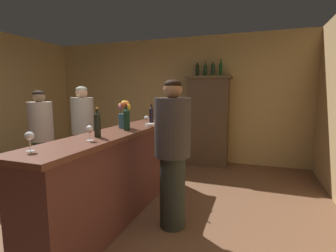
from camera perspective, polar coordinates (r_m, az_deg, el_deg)
The scene contains 20 objects.
floor at distance 3.22m, azimuth -19.24°, elevation -20.47°, with size 8.13×8.13×0.00m, color brown.
wall_back at distance 5.68m, azimuth 0.72°, elevation 6.14°, with size 5.94×0.12×2.68m, color tan.
bar_counter at distance 3.15m, azimuth -10.96°, elevation -10.39°, with size 0.53×2.81×1.05m.
display_cabinet at distance 5.17m, azimuth 9.23°, elevation 1.54°, with size 0.89×0.45×1.83m.
wine_bottle_riesling at distance 3.71m, azimuth -3.84°, elevation 2.71°, with size 0.06×0.06×0.30m.
wine_bottle_rose at distance 3.01m, azimuth -9.52°, elevation 1.67°, with size 0.08×0.08×0.32m.
wine_bottle_merlot at distance 2.64m, azimuth -15.99°, elevation 0.58°, with size 0.07×0.07×0.31m.
wine_glass_front at distance 3.87m, azimuth -1.69°, elevation 2.63°, with size 0.08×0.08×0.16m.
wine_glass_mid at distance 2.20m, azimuth -29.33°, elevation -2.18°, with size 0.07×0.07×0.16m.
wine_glass_rear at distance 3.36m, azimuth -4.96°, elevation 1.70°, with size 0.07×0.07×0.14m.
wine_glass_spare at distance 2.46m, azimuth -17.66°, elevation -0.90°, with size 0.07×0.07×0.15m.
flower_arrangement at distance 3.22m, azimuth -10.01°, elevation 2.52°, with size 0.16×0.15×0.35m.
cheese_plate at distance 3.56m, azimuth -4.08°, elevation 0.49°, with size 0.15×0.15×0.01m, color white.
display_bottle_left at distance 5.20m, azimuth 6.80°, elevation 12.81°, with size 0.07×0.07×0.30m.
display_bottle_midleft at distance 5.17m, azimuth 8.60°, elevation 12.71°, with size 0.07×0.07×0.30m.
display_bottle_center at distance 5.14m, azimuth 10.31°, elevation 12.80°, with size 0.08×0.08×0.30m.
display_bottle_midright at distance 5.12m, azimuth 12.05°, elevation 12.86°, with size 0.07×0.07×0.33m.
patron_redhead at distance 4.32m, azimuth -18.93°, elevation -0.99°, with size 0.36×0.36×1.60m.
patron_tall at distance 4.10m, azimuth -27.11°, elevation -2.43°, with size 0.34×0.34×1.53m.
bartender at distance 2.69m, azimuth 1.07°, elevation -5.38°, with size 0.39×0.39×1.64m.
Camera 1 is at (1.83, -2.18, 1.50)m, focal length 26.44 mm.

